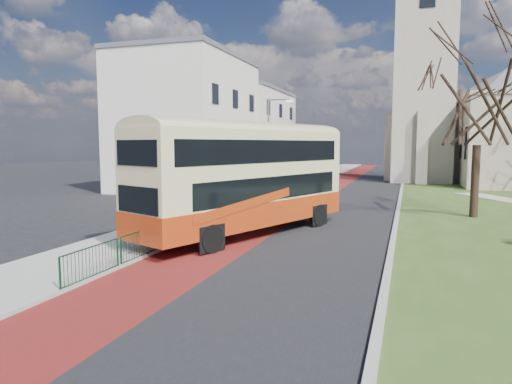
% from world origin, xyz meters
% --- Properties ---
extents(ground, '(160.00, 160.00, 0.00)m').
position_xyz_m(ground, '(0.00, 0.00, 0.00)').
color(ground, black).
rests_on(ground, ground).
extents(road_carriageway, '(9.00, 120.00, 0.01)m').
position_xyz_m(road_carriageway, '(1.50, 20.00, 0.01)').
color(road_carriageway, black).
rests_on(road_carriageway, ground).
extents(bus_lane, '(3.40, 120.00, 0.01)m').
position_xyz_m(bus_lane, '(-1.20, 20.00, 0.01)').
color(bus_lane, '#591414').
rests_on(bus_lane, ground).
extents(pavement_west, '(4.00, 120.00, 0.12)m').
position_xyz_m(pavement_west, '(-5.00, 20.00, 0.06)').
color(pavement_west, gray).
rests_on(pavement_west, ground).
extents(kerb_west, '(0.25, 120.00, 0.13)m').
position_xyz_m(kerb_west, '(-3.00, 20.00, 0.07)').
color(kerb_west, '#999993').
rests_on(kerb_west, ground).
extents(kerb_east, '(0.25, 80.00, 0.13)m').
position_xyz_m(kerb_east, '(6.10, 22.00, 0.07)').
color(kerb_east, '#999993').
rests_on(kerb_east, ground).
extents(pedestrian_railing, '(0.07, 24.00, 1.12)m').
position_xyz_m(pedestrian_railing, '(-2.95, 4.00, 0.55)').
color(pedestrian_railing, '#0D3C20').
rests_on(pedestrian_railing, ground).
extents(gothic_church, '(16.38, 18.00, 40.00)m').
position_xyz_m(gothic_church, '(12.56, 38.00, 13.13)').
color(gothic_church, gray).
rests_on(gothic_church, ground).
extents(street_block_near, '(10.30, 14.30, 13.00)m').
position_xyz_m(street_block_near, '(-14.00, 22.00, 6.51)').
color(street_block_near, silver).
rests_on(street_block_near, ground).
extents(street_block_far, '(10.30, 16.30, 11.50)m').
position_xyz_m(street_block_far, '(-14.00, 38.00, 5.76)').
color(street_block_far, beige).
rests_on(street_block_far, ground).
extents(streetlamp, '(2.13, 0.18, 8.00)m').
position_xyz_m(streetlamp, '(-4.35, 18.00, 4.59)').
color(streetlamp, gray).
rests_on(streetlamp, pavement_west).
extents(bus, '(7.32, 12.72, 5.24)m').
position_xyz_m(bus, '(-0.67, 2.02, 2.99)').
color(bus, '#9A2E0E').
rests_on(bus, ground).
extents(winter_tree_near, '(8.15, 8.15, 11.10)m').
position_xyz_m(winter_tree_near, '(10.45, 11.31, 7.73)').
color(winter_tree_near, black).
rests_on(winter_tree_near, grass_green).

